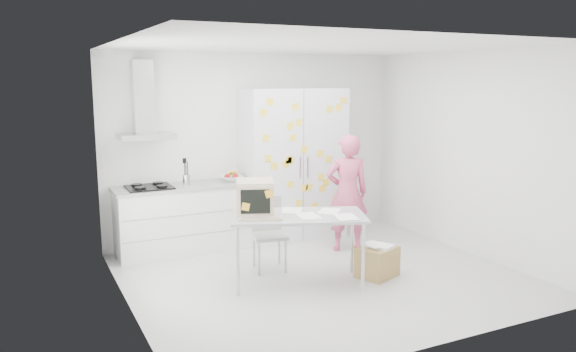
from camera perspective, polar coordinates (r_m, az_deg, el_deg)
name	(u,v)px	position (r m, az deg, el deg)	size (l,w,h in m)	color
floor	(322,277)	(6.85, 3.46, -10.18)	(4.50, 4.00, 0.02)	silver
walls	(295,157)	(7.14, 0.73, 1.93)	(4.52, 4.01, 2.70)	white
ceiling	(324,46)	(6.45, 3.72, 13.08)	(4.50, 4.00, 0.02)	white
counter_run	(184,217)	(7.78, -10.51, -4.16)	(1.84, 0.63, 1.28)	white
range_hood	(144,108)	(7.59, -14.45, 6.71)	(0.70, 0.48, 1.01)	silver
tall_cabinet	(293,164)	(8.22, 0.52, 1.22)	(1.50, 0.68, 2.20)	silver
person	(347,193)	(7.67, 6.03, -1.73)	(0.58, 0.38, 1.60)	#D2517A
desk	(271,206)	(6.36, -1.77, -3.06)	(1.68, 1.25, 1.20)	#A9B0B4
chair	(268,229)	(6.97, -2.03, -5.37)	(0.48, 0.48, 0.89)	#A3A2A1
cardboard_box	(377,261)	(6.84, 9.06, -8.55)	(0.55, 0.50, 0.40)	#A98949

